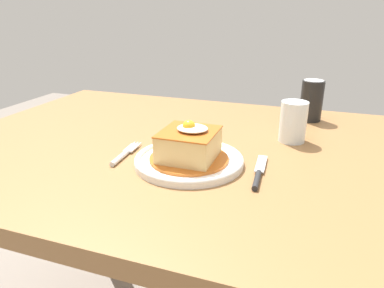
{
  "coord_description": "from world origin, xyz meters",
  "views": [
    {
      "loc": [
        0.32,
        -0.79,
        1.08
      ],
      "look_at": [
        0.08,
        -0.09,
        0.79
      ],
      "focal_mm": 33.26,
      "sensor_mm": 36.0,
      "label": 1
    }
  ],
  "objects_px": {
    "main_plate": "(189,160)",
    "drinking_glass": "(293,124)",
    "soda_can": "(312,101)",
    "knife": "(258,175)",
    "fork": "(124,155)"
  },
  "relations": [
    {
      "from": "main_plate",
      "to": "soda_can",
      "type": "xyz_separation_m",
      "value": [
        0.24,
        0.43,
        0.05
      ]
    },
    {
      "from": "knife",
      "to": "soda_can",
      "type": "height_order",
      "value": "soda_can"
    },
    {
      "from": "main_plate",
      "to": "drinking_glass",
      "type": "bearing_deg",
      "value": 48.08
    },
    {
      "from": "knife",
      "to": "drinking_glass",
      "type": "relative_size",
      "value": 1.58
    },
    {
      "from": "knife",
      "to": "drinking_glass",
      "type": "xyz_separation_m",
      "value": [
        0.05,
        0.24,
        0.04
      ]
    },
    {
      "from": "fork",
      "to": "knife",
      "type": "height_order",
      "value": "same"
    },
    {
      "from": "fork",
      "to": "knife",
      "type": "distance_m",
      "value": 0.31
    },
    {
      "from": "main_plate",
      "to": "drinking_glass",
      "type": "xyz_separation_m",
      "value": [
        0.2,
        0.23,
        0.04
      ]
    },
    {
      "from": "main_plate",
      "to": "fork",
      "type": "bearing_deg",
      "value": -174.66
    },
    {
      "from": "soda_can",
      "to": "drinking_glass",
      "type": "height_order",
      "value": "soda_can"
    },
    {
      "from": "knife",
      "to": "drinking_glass",
      "type": "height_order",
      "value": "drinking_glass"
    },
    {
      "from": "soda_can",
      "to": "drinking_glass",
      "type": "bearing_deg",
      "value": -99.96
    },
    {
      "from": "soda_can",
      "to": "main_plate",
      "type": "bearing_deg",
      "value": -118.87
    },
    {
      "from": "fork",
      "to": "soda_can",
      "type": "bearing_deg",
      "value": 48.54
    },
    {
      "from": "knife",
      "to": "drinking_glass",
      "type": "bearing_deg",
      "value": 79.49
    }
  ]
}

